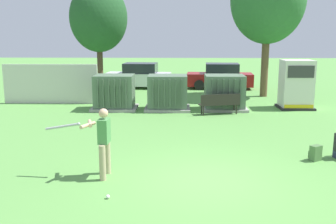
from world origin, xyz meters
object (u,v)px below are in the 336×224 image
at_px(transformer_west, 115,93).
at_px(generator_enclosure, 296,85).
at_px(park_bench, 220,103).
at_px(batter, 102,139).
at_px(transformer_mid_east, 224,93).
at_px(parked_car_leftmost, 139,76).
at_px(transformer_mid_west, 168,93).
at_px(sports_ball, 108,197).
at_px(parked_car_left_of_center, 220,77).
at_px(backpack, 315,153).

height_order(transformer_west, generator_enclosure, generator_enclosure).
bearing_deg(park_bench, batter, -115.76).
height_order(transformer_mid_east, parked_car_leftmost, same).
xyz_separation_m(transformer_mid_west, transformer_mid_east, (2.66, 0.11, 0.00)).
relative_size(transformer_mid_east, sports_ball, 23.33).
relative_size(transformer_mid_west, parked_car_left_of_center, 0.49).
bearing_deg(transformer_mid_west, generator_enclosure, 4.56).
distance_m(transformer_west, sports_ball, 10.26).
bearing_deg(backpack, parked_car_left_of_center, 94.52).
distance_m(transformer_west, transformer_mid_east, 5.15).
xyz_separation_m(transformer_mid_west, batter, (-1.38, -8.76, 0.19)).
xyz_separation_m(transformer_mid_east, parked_car_left_of_center, (0.56, 7.13, -0.04)).
relative_size(sports_ball, parked_car_leftmost, 0.02).
bearing_deg(backpack, generator_enclosure, 77.65).
relative_size(generator_enclosure, park_bench, 1.25).
xyz_separation_m(transformer_west, parked_car_left_of_center, (5.71, 7.21, -0.04)).
xyz_separation_m(transformer_mid_west, parked_car_leftmost, (-2.08, 7.39, -0.04)).
relative_size(transformer_mid_west, backpack, 4.77).
height_order(transformer_mid_west, parked_car_leftmost, same).
distance_m(backpack, parked_car_leftmost, 16.10).
bearing_deg(park_bench, transformer_west, 166.90).
distance_m(generator_enclosure, backpack, 8.08).
height_order(generator_enclosure, park_bench, generator_enclosure).
bearing_deg(backpack, transformer_mid_east, 102.91).
distance_m(sports_ball, backpack, 6.05).
xyz_separation_m(transformer_mid_east, parked_car_leftmost, (-4.74, 7.27, -0.04)).
xyz_separation_m(transformer_west, batter, (1.12, -8.80, 0.19)).
distance_m(transformer_mid_west, transformer_mid_east, 2.66).
height_order(transformer_mid_west, sports_ball, transformer_mid_west).
xyz_separation_m(sports_ball, parked_car_left_of_center, (4.24, 17.34, 0.71)).
bearing_deg(backpack, transformer_mid_west, 120.70).
distance_m(transformer_mid_west, sports_ball, 10.17).
xyz_separation_m(generator_enclosure, batter, (-7.46, -9.25, -0.16)).
bearing_deg(parked_car_leftmost, backpack, -66.37).
bearing_deg(backpack, park_bench, 108.03).
xyz_separation_m(batter, parked_car_leftmost, (-0.70, 16.15, -0.22)).
bearing_deg(transformer_mid_west, transformer_west, 179.14).
bearing_deg(parked_car_left_of_center, generator_enclosure, -67.00).
bearing_deg(parked_car_leftmost, generator_enclosure, -40.20).
height_order(park_bench, sports_ball, park_bench).
relative_size(transformer_west, parked_car_leftmost, 0.49).
relative_size(batter, sports_ball, 19.33).
bearing_deg(parked_car_leftmost, transformer_mid_east, -56.93).
relative_size(transformer_west, backpack, 4.77).
height_order(transformer_west, parked_car_leftmost, same).
bearing_deg(batter, transformer_west, 97.25).
relative_size(generator_enclosure, sports_ball, 25.56).
distance_m(parked_car_leftmost, parked_car_left_of_center, 5.30).
xyz_separation_m(transformer_mid_east, batter, (-4.03, -8.88, 0.19)).
bearing_deg(parked_car_left_of_center, park_bench, -96.08).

